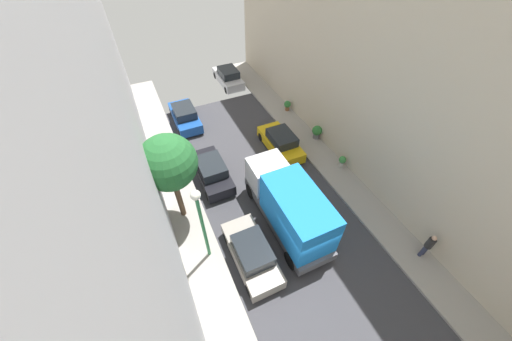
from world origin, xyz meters
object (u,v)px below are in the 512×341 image
parked_car_left_5 (185,116)px  parked_car_right_2 (228,77)px  parked_car_left_3 (252,253)px  pedestrian (428,245)px  potted_plant_2 (317,131)px  potted_plant_0 (342,161)px  parked_car_left_4 (212,171)px  parked_car_right_1 (281,142)px  street_tree_0 (168,163)px  lamp_post (201,216)px  potted_plant_1 (287,105)px  delivery_truck (289,206)px

parked_car_left_5 → parked_car_right_2: same height
parked_car_left_5 → parked_car_right_2: 7.05m
parked_car_left_3 → pedestrian: size_ratio=2.44×
pedestrian → potted_plant_2: 10.45m
potted_plant_0 → parked_car_left_4: bearing=162.1°
parked_car_right_1 → street_tree_0: street_tree_0 is taller
potted_plant_0 → lamp_post: 10.88m
potted_plant_1 → parked_car_right_2: bearing=114.0°
parked_car_left_4 → potted_plant_1: bearing=30.3°
parked_car_right_1 → parked_car_left_3: bearing=-127.6°
lamp_post → parked_car_left_4: bearing=69.7°
parked_car_left_5 → potted_plant_1: size_ratio=4.97×
parked_car_left_4 → parked_car_left_5: same height
parked_car_left_5 → parked_car_right_1: 8.11m
parked_car_left_4 → parked_car_left_3: bearing=-90.0°
parked_car_left_3 → potted_plant_1: bearing=53.5°
delivery_truck → potted_plant_2: 8.24m
potted_plant_0 → lamp_post: lamp_post is taller
parked_car_left_5 → delivery_truck: size_ratio=0.64×
parked_car_left_3 → parked_car_right_1: (5.40, 7.02, 0.00)m
parked_car_right_1 → lamp_post: (-7.30, -5.83, 2.79)m
parked_car_left_5 → pedestrian: 18.43m
parked_car_left_4 → potted_plant_2: size_ratio=4.03×
potted_plant_1 → parked_car_left_3: bearing=-126.5°
potted_plant_1 → street_tree_0: bearing=-147.3°
parked_car_left_3 → potted_plant_2: (8.44, 6.99, 0.02)m
parked_car_left_4 → potted_plant_2: parked_car_left_4 is taller
parked_car_left_5 → parked_car_right_1: (5.40, -6.05, 0.00)m
street_tree_0 → potted_plant_0: 11.39m
pedestrian → lamp_post: lamp_post is taller
parked_car_left_5 → pedestrian: size_ratio=2.44×
parked_car_left_3 → delivery_truck: size_ratio=0.64×
parked_car_left_4 → potted_plant_0: size_ratio=4.85×
parked_car_left_4 → potted_plant_0: bearing=-17.9°
street_tree_0 → potted_plant_2: bearing=14.0°
potted_plant_0 → lamp_post: size_ratio=0.17×
parked_car_right_2 → parked_car_left_3: bearing=-107.1°
parked_car_left_3 → potted_plant_2: size_ratio=4.03×
potted_plant_1 → delivery_truck: bearing=-119.1°
parked_car_right_1 → parked_car_right_2: size_ratio=1.00×
pedestrian → parked_car_left_3: bearing=157.1°
parked_car_right_1 → parked_car_right_2: bearing=90.0°
parked_car_right_2 → parked_car_left_5: bearing=-140.0°
parked_car_right_1 → street_tree_0: size_ratio=0.75×
parked_car_left_4 → parked_car_right_1: 5.44m
delivery_truck → pedestrian: bearing=-40.3°
lamp_post → potted_plant_1: bearing=44.5°
potted_plant_1 → potted_plant_2: size_ratio=0.81×
parked_car_right_2 → pedestrian: bearing=-82.6°
parked_car_right_2 → potted_plant_0: 14.23m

